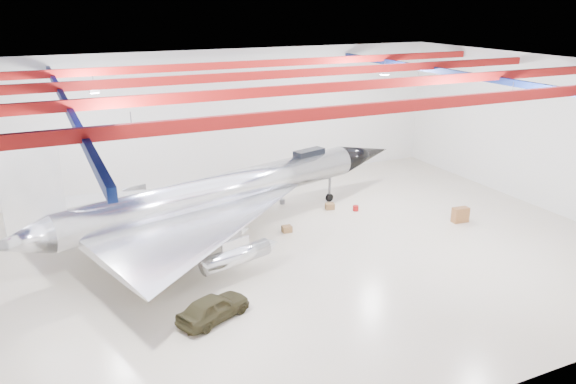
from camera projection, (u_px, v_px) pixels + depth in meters
name	position (u px, v px, depth m)	size (l,w,h in m)	color
floor	(295.00, 252.00, 34.33)	(40.00, 40.00, 0.00)	beige
wall_back	(215.00, 119.00, 45.43)	(40.00, 40.00, 0.00)	silver
wall_right	(544.00, 133.00, 40.53)	(30.00, 30.00, 0.00)	silver
ceiling	(295.00, 70.00, 30.78)	(40.00, 40.00, 0.00)	#0A0F38
ceiling_structure	(295.00, 82.00, 31.00)	(39.50, 29.50, 1.08)	maroon
jet_aircraft	(222.00, 195.00, 36.11)	(29.83, 21.43, 8.30)	silver
jeep	(213.00, 307.00, 26.89)	(1.53, 3.81, 1.30)	#312D18
desk	(460.00, 215.00, 38.88)	(1.14, 0.57, 1.05)	brown
crate_ply	(212.00, 231.00, 37.12)	(0.50, 0.40, 0.35)	olive
toolbox_red	(247.00, 206.00, 41.55)	(0.49, 0.39, 0.34)	#9C0F10
parts_bin	(330.00, 206.00, 41.37)	(0.64, 0.51, 0.45)	olive
tool_chest	(356.00, 208.00, 41.06)	(0.43, 0.43, 0.38)	#9C0F10
oil_barrel	(287.00, 229.00, 37.26)	(0.62, 0.50, 0.44)	olive
spares_box	(282.00, 202.00, 42.47)	(0.39, 0.39, 0.35)	#59595B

